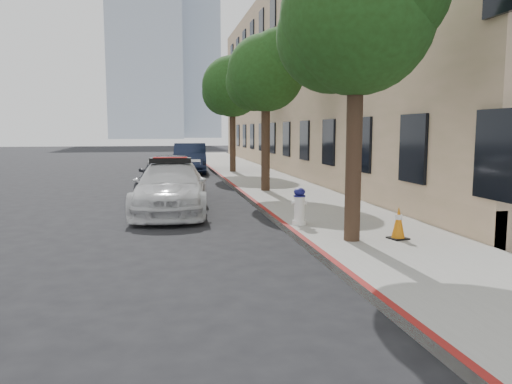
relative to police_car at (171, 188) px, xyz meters
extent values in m
plane|color=black|center=(0.39, -2.75, -0.68)|extent=(120.00, 120.00, 0.00)
cube|color=gray|center=(3.99, 7.25, -0.61)|extent=(3.20, 50.00, 0.15)
cube|color=maroon|center=(2.45, 7.25, -0.61)|extent=(0.12, 50.00, 0.15)
cube|color=tan|center=(9.59, 12.25, 4.32)|extent=(8.00, 36.00, 10.00)
cube|color=#9EA8B7|center=(-3.61, 117.25, 29.32)|extent=(18.00, 14.00, 60.00)
cube|color=#9EA8B7|center=(9.39, 132.25, 21.32)|extent=(14.00, 14.00, 44.00)
cylinder|color=black|center=(3.29, -4.75, 1.12)|extent=(0.30, 0.30, 3.30)
sphere|color=#1B3812|center=(3.29, -4.75, 3.57)|extent=(2.80, 2.80, 2.80)
sphere|color=#1B3812|center=(2.94, -4.45, 3.27)|extent=(2.10, 2.10, 2.10)
cylinder|color=black|center=(3.29, 3.25, 1.06)|extent=(0.30, 0.30, 3.19)
sphere|color=#1B3812|center=(3.29, 3.25, 3.46)|extent=(2.60, 2.60, 2.60)
sphere|color=#1B3812|center=(3.69, 2.95, 3.86)|extent=(2.08, 2.08, 2.08)
sphere|color=#1B3812|center=(2.94, 3.55, 3.16)|extent=(1.95, 1.95, 1.95)
cylinder|color=black|center=(3.29, 11.25, 1.17)|extent=(0.30, 0.30, 3.41)
sphere|color=#1B3812|center=(3.29, 11.25, 3.68)|extent=(3.00, 3.00, 3.00)
sphere|color=#1B3812|center=(3.69, 10.95, 4.08)|extent=(2.40, 2.40, 2.40)
sphere|color=#1B3812|center=(2.94, 11.55, 3.38)|extent=(2.25, 2.25, 2.25)
imported|color=silver|center=(0.00, 0.00, 0.00)|extent=(2.27, 4.82, 1.36)
cube|color=black|center=(0.00, 0.00, 0.74)|extent=(1.12, 0.37, 0.14)
cube|color=#A50A07|center=(0.00, 0.00, 0.80)|extent=(0.91, 0.29, 0.06)
imported|color=black|center=(0.00, 2.96, 0.07)|extent=(2.33, 4.59, 1.50)
imported|color=#151E36|center=(1.23, 12.65, 0.08)|extent=(1.91, 4.74, 1.53)
cylinder|color=white|center=(2.74, -3.03, -0.48)|extent=(0.31, 0.31, 0.10)
cylinder|color=white|center=(2.74, -3.03, -0.16)|extent=(0.24, 0.24, 0.54)
ellipsoid|color=navy|center=(2.74, -3.03, 0.20)|extent=(0.26, 0.26, 0.18)
cylinder|color=white|center=(2.74, -3.03, -0.04)|extent=(0.34, 0.13, 0.10)
cylinder|color=white|center=(2.74, -3.03, -0.04)|extent=(0.11, 0.19, 0.10)
cube|color=black|center=(4.20, -4.81, -0.52)|extent=(0.40, 0.40, 0.03)
cone|color=orange|center=(4.20, -4.81, -0.20)|extent=(0.26, 0.26, 0.60)
cylinder|color=white|center=(4.20, -4.81, -0.10)|extent=(0.14, 0.14, 0.09)
camera|label=1|loc=(-0.23, -13.54, 1.55)|focal=35.00mm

